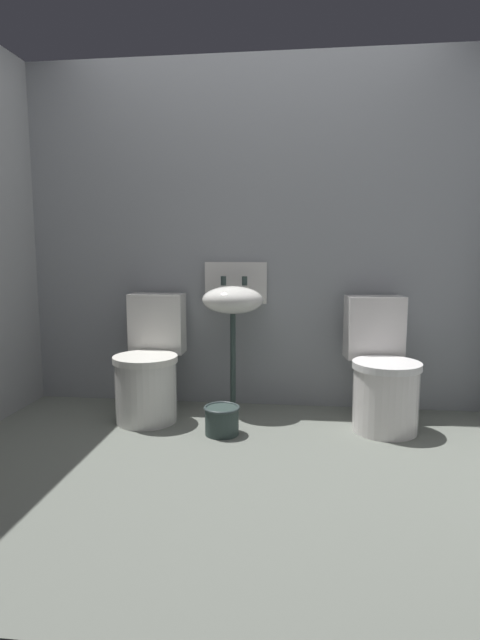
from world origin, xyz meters
The scene contains 6 objects.
ground_plane centered at (0.00, 0.00, -0.04)m, with size 3.50×2.43×0.08m, color slate.
wall_back centered at (0.00, 1.07, 1.16)m, with size 3.50×0.10×2.33m, color #919599.
toilet_left centered at (-0.63, 0.67, 0.32)m, with size 0.41×0.60×0.78m.
toilet_right centered at (0.82, 0.67, 0.32)m, with size 0.45×0.63×0.78m.
sink centered at (-0.11, 0.85, 0.75)m, with size 0.42×0.34×0.99m.
bucket centered at (-0.12, 0.41, 0.09)m, with size 0.21×0.21×0.17m.
Camera 1 is at (0.31, -2.40, 1.07)m, focal length 28.35 mm.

